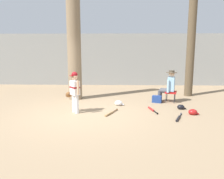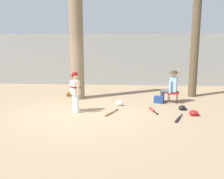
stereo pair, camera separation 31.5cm
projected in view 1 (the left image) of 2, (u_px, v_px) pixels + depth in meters
The scene contains 14 objects.
ground_plane at pixel (84, 115), 7.25m from camera, with size 60.00×60.00×0.00m, color #937A5B.
concrete_back_wall at pixel (100, 60), 12.76m from camera, with size 18.00×0.36×2.74m, color gray.
tree_near_player at pixel (74, 38), 9.01m from camera, with size 0.77×0.77×5.55m.
tree_behind_spectator at pixel (191, 46), 9.68m from camera, with size 0.52×0.52×4.69m.
young_ballplayer at pixel (74, 90), 7.33m from camera, with size 0.54×0.49×1.31m.
folding_stool at pixel (171, 93), 8.81m from camera, with size 0.50×0.50×0.41m.
seated_spectator at pixel (168, 85), 8.79m from camera, with size 0.68×0.53×1.20m.
handbag_beside_stool at pixel (157, 99), 8.77m from camera, with size 0.34×0.18×0.26m, color navy.
bat_wood_tan at pixel (110, 113), 7.27m from camera, with size 0.40×0.76×0.07m.
bat_red_barrel at pixel (152, 109), 7.70m from camera, with size 0.24×0.76×0.07m.
bat_black_composite at pixel (178, 118), 6.79m from camera, with size 0.37×0.77×0.07m.
batting_helmet_white at pixel (119, 103), 8.38m from camera, with size 0.32×0.25×0.19m.
batting_helmet_red at pixel (193, 112), 7.23m from camera, with size 0.32×0.25×0.18m.
batting_helmet_black at pixel (181, 107), 7.86m from camera, with size 0.29×0.22×0.17m.
Camera 1 is at (1.08, -6.96, 2.07)m, focal length 37.69 mm.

